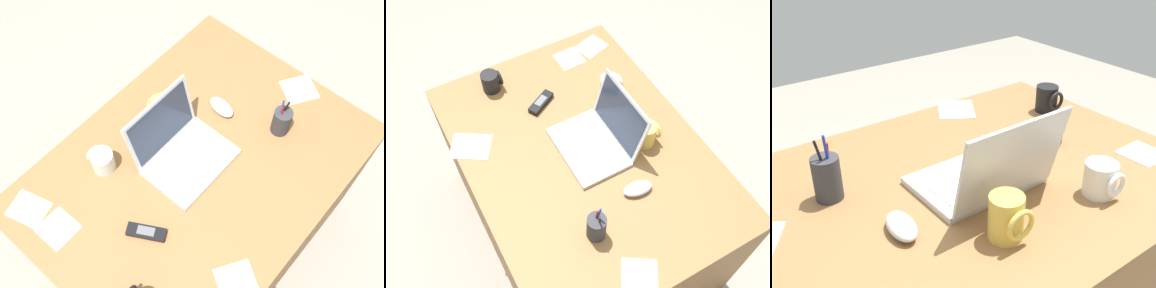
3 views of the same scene
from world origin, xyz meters
TOP-DOWN VIEW (x-y plane):
  - ground_plane at (0.00, 0.00)m, footprint 6.00×6.00m
  - desk at (0.00, 0.00)m, footprint 1.25×0.92m
  - laptop at (-0.00, 0.07)m, footprint 0.32×0.28m
  - computer_mouse at (0.26, 0.09)m, footprint 0.08×0.12m
  - coffee_mug_white at (0.08, 0.25)m, footprint 0.08×0.09m
  - coffee_mug_tall at (-0.49, -0.19)m, footprint 0.08×0.09m
  - coffee_mug_spare at (-0.22, 0.26)m, footprint 0.08×0.10m
  - cordless_phone at (-0.30, -0.04)m, footprint 0.10×0.14m
  - pen_holder at (0.33, -0.13)m, footprint 0.07×0.07m
  - paper_note_near_laptop at (-0.24, -0.39)m, footprint 0.19×0.20m
  - paper_note_left at (-0.49, 0.20)m, footprint 0.12×0.12m
  - paper_note_right at (0.54, -0.09)m, footprint 0.17×0.17m
  - paper_note_front at (-0.51, 0.34)m, footprint 0.14×0.16m

SIDE VIEW (x-z plane):
  - ground_plane at x=0.00m, z-range 0.00..0.00m
  - desk at x=0.00m, z-range 0.00..0.72m
  - paper_note_near_laptop at x=-0.24m, z-range 0.72..0.73m
  - paper_note_left at x=-0.49m, z-range 0.72..0.73m
  - paper_note_right at x=0.54m, z-range 0.72..0.73m
  - paper_note_front at x=-0.51m, z-range 0.72..0.73m
  - cordless_phone at x=-0.30m, z-range 0.72..0.75m
  - computer_mouse at x=0.26m, z-range 0.72..0.76m
  - coffee_mug_spare at x=-0.22m, z-range 0.73..0.81m
  - coffee_mug_tall at x=-0.49m, z-range 0.73..0.82m
  - laptop at x=0.00m, z-range 0.66..0.89m
  - coffee_mug_white at x=0.08m, z-range 0.73..0.83m
  - pen_holder at x=0.33m, z-range 0.69..0.87m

